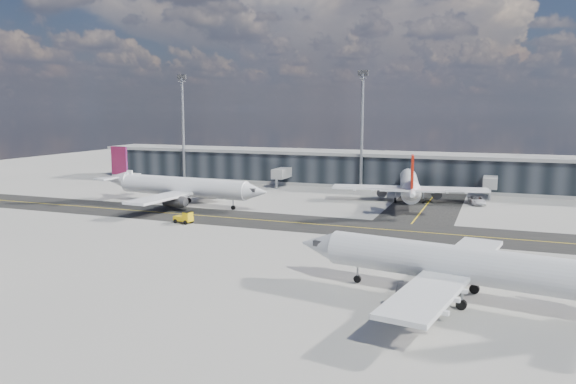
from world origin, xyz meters
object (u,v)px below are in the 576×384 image
Objects in this scene: airliner_af at (181,187)px; service_van at (477,200)px; airliner_redtail at (410,185)px; baggage_tug at (185,218)px; airliner_near at (466,266)px.

airliner_af is 61.44m from service_van.
service_van is (13.56, 2.86, -2.90)m from airliner_redtail.
airliner_redtail reaches higher than baggage_tug.
airliner_redtail is at bearing 147.61° from baggage_tug.
airliner_near is at bearing -102.02° from service_van.
baggage_tug is (-47.88, 24.08, -2.70)m from airliner_near.
airliner_redtail is 48.83m from baggage_tug.
airliner_redtail reaches higher than airliner_near.
airliner_redtail reaches higher than service_van.
airliner_redtail is 61.79m from airliner_near.
airliner_near is at bearing 73.50° from baggage_tug.
airliner_near is 62.92m from service_van.
baggage_tug is 60.58m from service_van.
airliner_redtail is 1.00× the size of airliner_near.
airliner_af is 19.32m from baggage_tug.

